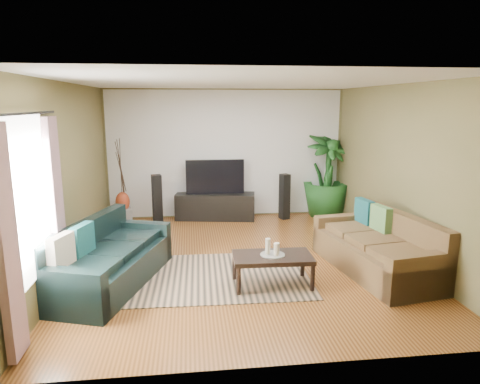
{
  "coord_description": "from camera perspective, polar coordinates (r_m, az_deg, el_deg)",
  "views": [
    {
      "loc": [
        -0.77,
        -6.26,
        2.41
      ],
      "look_at": [
        0.0,
        0.2,
        1.05
      ],
      "focal_mm": 32.0,
      "sensor_mm": 36.0,
      "label": 1
    }
  ],
  "objects": [
    {
      "name": "floor",
      "position": [
        6.75,
        0.2,
        -9.11
      ],
      "size": [
        5.5,
        5.5,
        0.0
      ],
      "primitive_type": "plane",
      "color": "brown",
      "rests_on": "ground"
    },
    {
      "name": "ceiling",
      "position": [
        6.31,
        0.22,
        14.45
      ],
      "size": [
        5.5,
        5.5,
        0.0
      ],
      "primitive_type": "plane",
      "rotation": [
        3.14,
        0.0,
        0.0
      ],
      "color": "white",
      "rests_on": "ground"
    },
    {
      "name": "wall_back",
      "position": [
        9.1,
        -1.91,
        5.11
      ],
      "size": [
        5.0,
        0.0,
        5.0
      ],
      "primitive_type": "plane",
      "rotation": [
        1.57,
        0.0,
        0.0
      ],
      "color": "brown",
      "rests_on": "ground"
    },
    {
      "name": "wall_front",
      "position": [
        3.74,
        5.37,
        -4.67
      ],
      "size": [
        5.0,
        0.0,
        5.0
      ],
      "primitive_type": "plane",
      "rotation": [
        -1.57,
        0.0,
        0.0
      ],
      "color": "brown",
      "rests_on": "ground"
    },
    {
      "name": "wall_left",
      "position": [
        6.58,
        -21.96,
        1.68
      ],
      "size": [
        0.0,
        5.5,
        5.5
      ],
      "primitive_type": "plane",
      "rotation": [
        1.57,
        0.0,
        1.57
      ],
      "color": "brown",
      "rests_on": "ground"
    },
    {
      "name": "wall_right",
      "position": [
        7.14,
        20.57,
        2.52
      ],
      "size": [
        0.0,
        5.5,
        5.5
      ],
      "primitive_type": "plane",
      "rotation": [
        1.57,
        0.0,
        -1.57
      ],
      "color": "brown",
      "rests_on": "ground"
    },
    {
      "name": "backwall_panel",
      "position": [
        9.09,
        -1.9,
        5.1
      ],
      "size": [
        4.9,
        0.0,
        4.9
      ],
      "primitive_type": "plane",
      "rotation": [
        1.57,
        0.0,
        0.0
      ],
      "color": "white",
      "rests_on": "ground"
    },
    {
      "name": "window_pane",
      "position": [
        5.06,
        -26.39,
        -0.93
      ],
      "size": [
        0.0,
        1.8,
        1.8
      ],
      "primitive_type": "plane",
      "rotation": [
        1.57,
        0.0,
        1.57
      ],
      "color": "white",
      "rests_on": "ground"
    },
    {
      "name": "curtain_near",
      "position": [
        4.43,
        -28.66,
        -6.2
      ],
      "size": [
        0.08,
        0.35,
        2.2
      ],
      "primitive_type": "cube",
      "color": "gray",
      "rests_on": "ground"
    },
    {
      "name": "curtain_far",
      "position": [
        5.79,
        -23.28,
        -1.72
      ],
      "size": [
        0.08,
        0.35,
        2.2
      ],
      "primitive_type": "cube",
      "color": "gray",
      "rests_on": "ground"
    },
    {
      "name": "curtain_rod",
      "position": [
        4.95,
        -26.79,
        9.31
      ],
      "size": [
        0.03,
        1.9,
        0.03
      ],
      "primitive_type": "cylinder",
      "rotation": [
        1.57,
        0.0,
        0.0
      ],
      "color": "black",
      "rests_on": "ground"
    },
    {
      "name": "sofa_left",
      "position": [
        6.03,
        -16.92,
        -7.94
      ],
      "size": [
        1.54,
        2.33,
        0.85
      ],
      "primitive_type": "cube",
      "rotation": [
        0.0,
        0.0,
        1.25
      ],
      "color": "black",
      "rests_on": "floor"
    },
    {
      "name": "sofa_right",
      "position": [
        6.51,
        17.66,
        -6.51
      ],
      "size": [
        1.28,
        2.24,
        0.85
      ],
      "primitive_type": "cube",
      "rotation": [
        0.0,
        0.0,
        -1.41
      ],
      "color": "brown",
      "rests_on": "floor"
    },
    {
      "name": "area_rug",
      "position": [
        6.17,
        -2.87,
        -11.11
      ],
      "size": [
        2.56,
        1.84,
        0.01
      ],
      "primitive_type": "cube",
      "rotation": [
        0.0,
        0.0,
        -0.02
      ],
      "color": "tan",
      "rests_on": "floor"
    },
    {
      "name": "coffee_table",
      "position": [
        5.82,
        4.33,
        -10.37
      ],
      "size": [
        1.06,
        0.61,
        0.43
      ],
      "primitive_type": "cube",
      "rotation": [
        0.0,
        0.0,
        -0.03
      ],
      "color": "black",
      "rests_on": "floor"
    },
    {
      "name": "candle_tray",
      "position": [
        5.74,
        4.36,
        -8.33
      ],
      "size": [
        0.32,
        0.32,
        0.01
      ],
      "primitive_type": "cylinder",
      "color": "gray",
      "rests_on": "coffee_table"
    },
    {
      "name": "candle_tall",
      "position": [
        5.72,
        3.73,
        -7.21
      ],
      "size": [
        0.07,
        0.07,
        0.21
      ],
      "primitive_type": "cylinder",
      "color": "beige",
      "rests_on": "candle_tray"
    },
    {
      "name": "candle_mid",
      "position": [
        5.68,
        4.85,
        -7.61
      ],
      "size": [
        0.07,
        0.07,
        0.16
      ],
      "primitive_type": "cylinder",
      "color": "#F5E7CF",
      "rests_on": "candle_tray"
    },
    {
      "name": "candle_short",
      "position": [
        5.79,
        4.94,
        -7.41
      ],
      "size": [
        0.07,
        0.07,
        0.13
      ],
      "primitive_type": "cylinder",
      "color": "white",
      "rests_on": "candle_tray"
    },
    {
      "name": "tv_stand",
      "position": [
        9.03,
        -3.3,
        -1.9
      ],
      "size": [
        1.7,
        0.76,
        0.55
      ],
      "primitive_type": "cube",
      "rotation": [
        0.0,
        0.0,
        -0.16
      ],
      "color": "black",
      "rests_on": "floor"
    },
    {
      "name": "television",
      "position": [
        8.9,
        -3.35,
        2.05
      ],
      "size": [
        1.21,
        0.07,
        0.71
      ],
      "primitive_type": "cube",
      "color": "black",
      "rests_on": "tv_stand"
    },
    {
      "name": "speaker_left",
      "position": [
        8.71,
        -10.99,
        -1.03
      ],
      "size": [
        0.22,
        0.24,
        1.01
      ],
      "primitive_type": "cube",
      "rotation": [
        0.0,
        0.0,
        0.23
      ],
      "color": "black",
      "rests_on": "floor"
    },
    {
      "name": "speaker_right",
      "position": [
        9.04,
        5.96,
        -0.61
      ],
      "size": [
        0.23,
        0.24,
        0.96
      ],
      "primitive_type": "cube",
      "rotation": [
        0.0,
        0.0,
        0.34
      ],
      "color": "black",
      "rests_on": "floor"
    },
    {
      "name": "potted_plant",
      "position": [
        9.35,
        11.47,
        2.21
      ],
      "size": [
        1.3,
        1.3,
        1.78
      ],
      "primitive_type": "imported",
      "rotation": [
        0.0,
        0.0,
        0.4
      ],
      "color": "#184819",
      "rests_on": "floor"
    },
    {
      "name": "plant_pot",
      "position": [
        9.51,
        11.28,
        -2.32
      ],
      "size": [
        0.33,
        0.33,
        0.26
      ],
      "primitive_type": "cylinder",
      "color": "black",
      "rests_on": "floor"
    },
    {
      "name": "pedestal",
      "position": [
        9.03,
        -15.28,
        -3.09
      ],
      "size": [
        0.38,
        0.38,
        0.31
      ],
      "primitive_type": "cube",
      "rotation": [
        0.0,
        0.0,
        0.28
      ],
      "color": "gray",
      "rests_on": "floor"
    },
    {
      "name": "vase",
      "position": [
        8.96,
        -15.38,
        -1.25
      ],
      "size": [
        0.28,
        0.28,
        0.4
      ],
      "primitive_type": "ellipsoid",
      "color": "#9C371C",
      "rests_on": "pedestal"
    },
    {
      "name": "side_table",
      "position": [
        7.15,
        -18.52,
        -6.37
      ],
      "size": [
        0.5,
        0.5,
        0.51
      ],
      "primitive_type": "cube",
      "rotation": [
        0.0,
        0.0,
        -0.05
      ],
      "color": "brown",
      "rests_on": "floor"
    }
  ]
}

